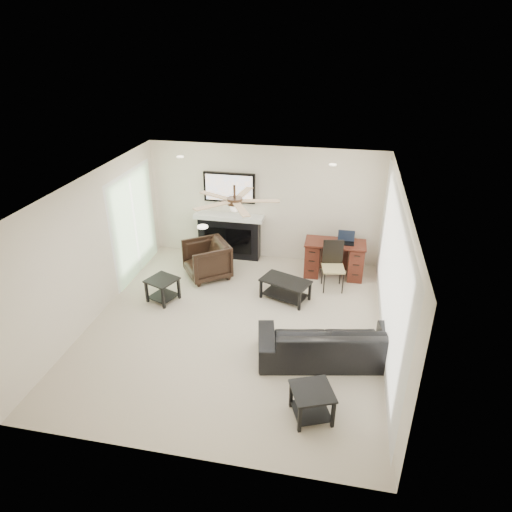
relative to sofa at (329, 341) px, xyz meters
The scene contains 10 objects.
room_shell 2.07m from the sofa, 156.09° to the left, with size 5.50×5.54×2.52m.
sofa is the anchor object (origin of this frame).
armchair 3.37m from the sofa, 140.41° to the left, with size 0.82×0.84×0.77m, color black.
coffee_table 1.84m from the sofa, 119.36° to the left, with size 0.90×0.50×0.40m, color black.
end_table_near 1.26m from the sofa, 96.84° to the right, with size 0.52×0.52×0.45m, color black.
end_table_left 3.34m from the sofa, 160.75° to the left, with size 0.50×0.50×0.45m, color black.
fireplace_unit 3.98m from the sofa, 127.18° to the left, with size 1.52×0.34×1.91m, color black.
desk 2.70m from the sofa, 91.02° to the left, with size 1.22×0.56×0.76m, color #37140D.
desk_chair 2.16m from the sofa, 91.29° to the left, with size 0.42×0.44×0.97m, color black.
laptop 2.75m from the sofa, 86.77° to the left, with size 0.33×0.24×0.23m, color black.
Camera 1 is at (1.62, -6.32, 4.63)m, focal length 32.00 mm.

